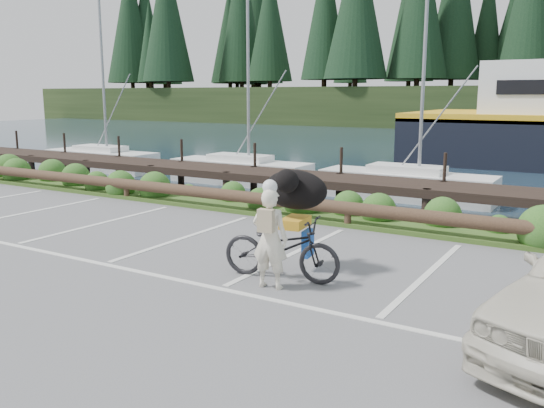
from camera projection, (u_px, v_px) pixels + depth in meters
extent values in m
plane|color=#5B5B5E|center=(234.00, 282.00, 9.42)|extent=(72.00, 72.00, 0.00)
cube|color=#3D5B21|center=(359.00, 220.00, 13.87)|extent=(34.00, 1.60, 0.10)
imported|color=black|center=(281.00, 248.00, 9.49)|extent=(2.11, 0.99, 1.07)
imported|color=#F1E7CC|center=(270.00, 239.00, 9.01)|extent=(0.63, 0.46, 1.60)
ellipsoid|color=black|center=(295.00, 190.00, 9.91)|extent=(0.74, 1.26, 0.69)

